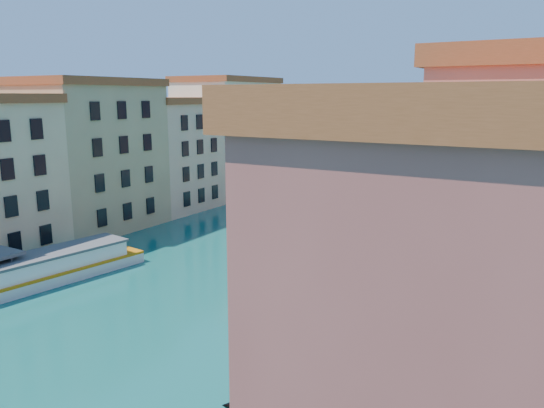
{
  "coord_description": "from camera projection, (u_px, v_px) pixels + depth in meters",
  "views": [
    {
      "loc": [
        30.35,
        -8.88,
        17.79
      ],
      "look_at": [
        -1.12,
        44.6,
        5.05
      ],
      "focal_mm": 35.0,
      "sensor_mm": 36.0,
      "label": 1
    }
  ],
  "objects": [
    {
      "name": "left_bank_palazzos",
      "position": [
        207.0,
        143.0,
        91.72
      ],
      "size": [
        12.8,
        128.4,
        21.0
      ],
      "color": "beige",
      "rests_on": "ground"
    },
    {
      "name": "quay",
      "position": [
        501.0,
        229.0,
        70.0
      ],
      "size": [
        4.0,
        140.0,
        1.0
      ],
      "primitive_type": "cube",
      "color": "#ACA58A",
      "rests_on": "ground"
    },
    {
      "name": "restaurant_awnings",
      "position": [
        414.0,
        331.0,
        33.95
      ],
      "size": [
        3.2,
        44.55,
        3.12
      ],
      "color": "maroon",
      "rests_on": "ground"
    },
    {
      "name": "mooring_poles_right",
      "position": [
        394.0,
        314.0,
        40.72
      ],
      "size": [
        1.44,
        54.24,
        3.2
      ],
      "color": "brown",
      "rests_on": "ground"
    },
    {
      "name": "vaporetto_near",
      "position": [
        47.0,
        269.0,
        51.3
      ],
      "size": [
        7.26,
        20.16,
        2.93
      ],
      "rotation": [
        0.0,
        0.0,
        -0.14
      ],
      "color": "silver",
      "rests_on": "ground"
    },
    {
      "name": "vaporetto_far",
      "position": [
        341.0,
        188.0,
        95.76
      ],
      "size": [
        11.16,
        20.94,
        3.06
      ],
      "rotation": [
        0.0,
        0.0,
        0.33
      ],
      "color": "silver",
      "rests_on": "ground"
    },
    {
      "name": "gondola_fore",
      "position": [
        286.0,
        284.0,
        49.64
      ],
      "size": [
        2.73,
        13.58,
        2.71
      ],
      "rotation": [
        0.0,
        0.0,
        -0.13
      ],
      "color": "black",
      "rests_on": "ground"
    },
    {
      "name": "gondola_right",
      "position": [
        290.0,
        372.0,
        33.73
      ],
      "size": [
        3.66,
        12.91,
        2.6
      ],
      "rotation": [
        0.0,
        0.0,
        -0.21
      ],
      "color": "black",
      "rests_on": "ground"
    },
    {
      "name": "gondola_far",
      "position": [
        425.0,
        227.0,
        71.4
      ],
      "size": [
        3.97,
        10.94,
        1.58
      ],
      "rotation": [
        0.0,
        0.0,
        0.29
      ],
      "color": "black",
      "rests_on": "ground"
    },
    {
      "name": "motorboat_mid",
      "position": [
        284.0,
        233.0,
        67.76
      ],
      "size": [
        2.84,
        6.66,
        1.34
      ],
      "rotation": [
        0.0,
        0.0,
        -0.13
      ],
      "color": "white",
      "rests_on": "ground"
    },
    {
      "name": "motorboat_far",
      "position": [
        392.0,
        190.0,
        97.82
      ],
      "size": [
        3.73,
        8.17,
        1.63
      ],
      "rotation": [
        0.0,
        0.0,
        0.16
      ],
      "color": "white",
      "rests_on": "ground"
    }
  ]
}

